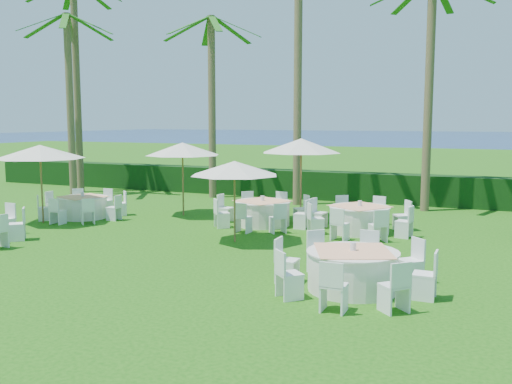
% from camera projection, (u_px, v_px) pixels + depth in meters
% --- Properties ---
extents(ground, '(120.00, 120.00, 0.00)m').
position_uv_depth(ground, '(145.00, 259.00, 14.02)').
color(ground, '#16500D').
rests_on(ground, ground).
extents(hedge, '(34.00, 1.00, 1.20)m').
position_uv_depth(hedge, '(303.00, 184.00, 24.85)').
color(hedge, black).
rests_on(hedge, ground).
extents(ocean, '(260.00, 260.00, 0.00)m').
position_uv_depth(ocean, '(459.00, 138.00, 106.77)').
color(ocean, '#071549').
rests_on(ocean, ground).
extents(banquet_table_c, '(3.22, 3.22, 0.97)m').
position_uv_depth(banquet_table_c, '(353.00, 269.00, 11.37)').
color(banquet_table_c, white).
rests_on(banquet_table_c, ground).
extents(banquet_table_d, '(2.97, 2.97, 0.91)m').
position_uv_depth(banquet_table_d, '(83.00, 207.00, 19.80)').
color(banquet_table_d, white).
rests_on(banquet_table_d, ground).
extents(banquet_table_e, '(3.17, 3.17, 0.96)m').
position_uv_depth(banquet_table_e, '(262.00, 212.00, 18.44)').
color(banquet_table_e, white).
rests_on(banquet_table_e, ground).
extents(banquet_table_f, '(3.22, 3.22, 0.97)m').
position_uv_depth(banquet_table_f, '(360.00, 218.00, 17.24)').
color(banquet_table_f, white).
rests_on(banquet_table_f, ground).
extents(umbrella_a, '(2.87, 2.87, 2.58)m').
position_uv_depth(umbrella_a, '(40.00, 152.00, 18.62)').
color(umbrella_a, brown).
rests_on(umbrella_a, ground).
extents(umbrella_b, '(2.49, 2.49, 2.27)m').
position_uv_depth(umbrella_b, '(234.00, 168.00, 15.68)').
color(umbrella_b, brown).
rests_on(umbrella_b, ground).
extents(umbrella_c, '(2.66, 2.66, 2.60)m').
position_uv_depth(umbrella_c, '(182.00, 149.00, 20.07)').
color(umbrella_c, brown).
rests_on(umbrella_c, ground).
extents(umbrella_d, '(2.73, 2.73, 2.77)m').
position_uv_depth(umbrella_d, '(301.00, 146.00, 19.09)').
color(umbrella_d, brown).
rests_on(umbrella_d, ground).
extents(palm_a, '(4.20, 4.39, 9.72)m').
position_uv_depth(palm_a, '(77.00, 78.00, 26.32)').
color(palm_a, brown).
rests_on(palm_a, ground).
extents(palm_b, '(4.40, 4.14, 7.80)m').
position_uv_depth(palm_b, '(212.00, 98.00, 24.58)').
color(palm_b, brown).
rests_on(palm_b, ground).
extents(palm_c, '(4.39, 4.19, 11.47)m').
position_uv_depth(palm_c, '(298.00, 47.00, 22.18)').
color(palm_c, brown).
rests_on(palm_c, ground).
extents(palm_d, '(4.26, 4.36, 8.50)m').
position_uv_depth(palm_d, '(429.00, 84.00, 20.80)').
color(palm_d, brown).
rests_on(palm_d, ground).
extents(palm_f, '(4.40, 4.15, 8.04)m').
position_uv_depth(palm_f, '(70.00, 95.00, 25.30)').
color(palm_f, brown).
rests_on(palm_f, ground).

